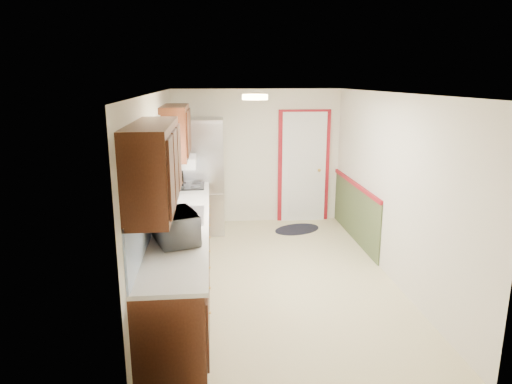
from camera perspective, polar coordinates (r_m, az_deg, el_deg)
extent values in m
cube|color=beige|center=(6.20, 2.51, -10.50)|extent=(3.20, 5.20, 0.12)
cube|color=white|center=(5.65, 2.77, 12.27)|extent=(3.20, 5.20, 0.12)
cube|color=silver|center=(8.24, 0.14, 4.42)|extent=(3.20, 0.10, 2.40)
cube|color=silver|center=(3.47, 8.64, -9.37)|extent=(3.20, 0.10, 2.40)
cube|color=silver|center=(5.79, -12.23, -0.01)|extent=(0.10, 5.20, 2.40)
cube|color=silver|center=(6.20, 16.49, 0.65)|extent=(0.10, 5.20, 2.40)
cube|color=#37180C|center=(5.70, -9.14, -8.00)|extent=(0.60, 4.00, 0.90)
cube|color=silver|center=(5.54, -9.17, -3.48)|extent=(0.63, 4.00, 0.04)
cube|color=#5F97E6|center=(5.49, -12.45, -0.60)|extent=(0.02, 4.00, 0.55)
cube|color=#37180C|center=(4.08, -12.66, 3.17)|extent=(0.35, 1.40, 0.75)
cube|color=#37180C|center=(6.74, -9.99, 7.45)|extent=(0.35, 1.20, 0.75)
cube|color=white|center=(5.51, -12.52, 3.74)|extent=(0.02, 1.00, 0.90)
cube|color=#CC5E26|center=(5.45, -12.24, 7.38)|extent=(0.05, 1.12, 0.24)
cube|color=#B7B7BC|center=(5.63, -9.18, -2.94)|extent=(0.52, 0.82, 0.02)
cube|color=white|center=(6.85, -9.39, 3.77)|extent=(0.45, 0.60, 0.15)
cube|color=maroon|center=(8.37, 5.96, 3.11)|extent=(0.94, 0.05, 2.08)
cube|color=white|center=(8.35, 6.00, 3.07)|extent=(0.80, 0.04, 2.00)
cube|color=#43522E|center=(7.61, 12.26, -2.51)|extent=(0.02, 2.30, 0.90)
cube|color=maroon|center=(7.49, 12.35, 0.94)|extent=(0.04, 2.30, 0.06)
cylinder|color=#FFD88C|center=(5.41, -0.13, 11.79)|extent=(0.30, 0.30, 0.06)
imported|color=white|center=(4.72, -10.01, -3.90)|extent=(0.49, 0.65, 0.39)
cube|color=#B7B7BC|center=(7.80, -7.00, 2.02)|extent=(0.82, 0.77, 1.93)
cylinder|color=black|center=(7.43, -9.12, 0.58)|extent=(0.02, 0.02, 1.35)
ellipsoid|color=black|center=(8.04, 5.16, -4.65)|extent=(0.99, 0.84, 0.01)
cube|color=black|center=(7.18, -8.46, 0.80)|extent=(0.50, 0.60, 0.02)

